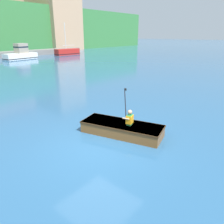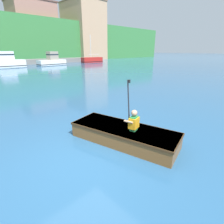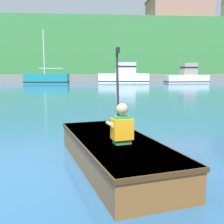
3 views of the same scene
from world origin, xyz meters
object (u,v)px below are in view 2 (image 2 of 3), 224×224
object	(u,v)px
moored_boat_dock_center_near	(52,60)
rowboat_foreground	(122,133)
person_paddler	(134,121)
moored_boat_dock_west_inner	(4,61)
moored_boat_dock_center_far	(92,60)

from	to	relation	value
moored_boat_dock_center_near	rowboat_foreground	world-z (taller)	moored_boat_dock_center_near
person_paddler	moored_boat_dock_center_near	bearing A→B (deg)	68.35
moored_boat_dock_west_inner	rowboat_foreground	world-z (taller)	moored_boat_dock_west_inner
person_paddler	moored_boat_dock_center_far	bearing A→B (deg)	54.42
moored_boat_dock_center_near	moored_boat_dock_center_far	world-z (taller)	moored_boat_dock_center_far
moored_boat_dock_west_inner	rowboat_foreground	size ratio (longest dim) A/B	1.81
moored_boat_dock_center_near	rowboat_foreground	xyz separation A→B (m)	(-11.40, -28.17, -0.53)
moored_boat_dock_west_inner	person_paddler	xyz separation A→B (m)	(-3.88, -29.37, -0.13)
moored_boat_dock_center_near	rowboat_foreground	distance (m)	30.39
moored_boat_dock_west_inner	rowboat_foreground	distance (m)	29.31
moored_boat_dock_center_near	moored_boat_dock_center_far	distance (m)	9.20
moored_boat_dock_center_far	rowboat_foreground	xyz separation A→B (m)	(-20.59, -28.34, -0.27)
rowboat_foreground	person_paddler	xyz separation A→B (m)	(0.08, -0.33, 0.47)
moored_boat_dock_west_inner	rowboat_foreground	xyz separation A→B (m)	(-3.96, -29.03, -0.61)
rowboat_foreground	moored_boat_dock_west_inner	bearing A→B (deg)	82.24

